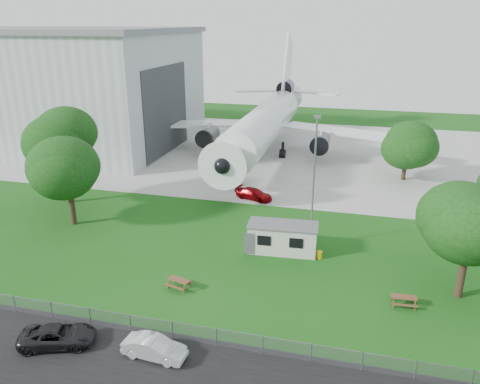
% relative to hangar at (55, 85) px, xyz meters
% --- Properties ---
extents(ground, '(160.00, 160.00, 0.00)m').
position_rel_hangar_xyz_m(ground, '(37.97, -36.00, -9.41)').
color(ground, '#215E1A').
extents(asphalt_strip, '(120.00, 8.00, 0.02)m').
position_rel_hangar_xyz_m(asphalt_strip, '(37.97, -49.00, -9.40)').
color(asphalt_strip, black).
rests_on(asphalt_strip, ground).
extents(concrete_apron, '(120.00, 46.00, 0.03)m').
position_rel_hangar_xyz_m(concrete_apron, '(37.97, 2.00, -9.39)').
color(concrete_apron, '#B7B7B2').
rests_on(concrete_apron, ground).
extents(hangar, '(43.00, 31.00, 18.55)m').
position_rel_hangar_xyz_m(hangar, '(0.00, 0.00, 0.00)').
color(hangar, '#B2B7BC').
rests_on(hangar, ground).
extents(airliner, '(46.36, 47.73, 17.69)m').
position_rel_hangar_xyz_m(airliner, '(35.97, -0.14, -4.14)').
color(airliner, white).
rests_on(airliner, ground).
extents(site_cabin, '(6.84, 3.12, 2.62)m').
position_rel_hangar_xyz_m(site_cabin, '(43.85, -31.45, -8.09)').
color(site_cabin, beige).
rests_on(site_cabin, ground).
extents(picnic_west, '(2.13, 1.92, 0.76)m').
position_rel_hangar_xyz_m(picnic_west, '(37.12, -39.62, -9.41)').
color(picnic_west, brown).
rests_on(picnic_west, ground).
extents(picnic_east, '(1.89, 1.61, 0.76)m').
position_rel_hangar_xyz_m(picnic_east, '(53.84, -37.80, -9.41)').
color(picnic_east, brown).
rests_on(picnic_east, ground).
extents(fence, '(58.00, 0.04, 1.30)m').
position_rel_hangar_xyz_m(fence, '(37.97, -45.50, -9.41)').
color(fence, gray).
rests_on(fence, ground).
extents(lamp_mast, '(0.16, 0.16, 12.00)m').
position_rel_hangar_xyz_m(lamp_mast, '(46.17, -29.80, -3.41)').
color(lamp_mast, slate).
rests_on(lamp_mast, ground).
extents(tree_west_big, '(7.35, 7.35, 11.15)m').
position_rel_hangar_xyz_m(tree_west_big, '(18.25, -25.48, -1.95)').
color(tree_west_big, '#382619').
rests_on(tree_west_big, ground).
extents(tree_west_small, '(7.66, 7.66, 9.62)m').
position_rel_hangar_xyz_m(tree_west_small, '(22.20, -30.80, -3.63)').
color(tree_west_small, '#382619').
rests_on(tree_west_small, ground).
extents(tree_east_front, '(6.32, 6.32, 8.78)m').
position_rel_hangar_xyz_m(tree_east_front, '(57.93, -35.47, -3.81)').
color(tree_east_front, '#382619').
rests_on(tree_east_front, ground).
extents(tree_far_apron, '(6.56, 6.56, 7.91)m').
position_rel_hangar_xyz_m(tree_far_apron, '(55.81, -7.61, -4.78)').
color(tree_far_apron, '#382619').
rests_on(tree_far_apron, ground).
extents(car_centre_sedan, '(4.09, 1.65, 1.32)m').
position_rel_hangar_xyz_m(car_centre_sedan, '(38.58, -47.45, -8.75)').
color(car_centre_sedan, white).
rests_on(car_centre_sedan, ground).
extents(car_west_estate, '(5.18, 3.63, 1.31)m').
position_rel_hangar_xyz_m(car_west_estate, '(32.13, -47.91, -8.75)').
color(car_west_estate, black).
rests_on(car_west_estate, ground).
extents(car_ne_sedan, '(2.03, 4.99, 1.61)m').
position_rel_hangar_xyz_m(car_ne_sedan, '(58.21, -23.48, -8.60)').
color(car_ne_sedan, '#A8A9AF').
rests_on(car_ne_sedan, ground).
extents(car_apron_van, '(4.73, 3.03, 1.28)m').
position_rel_hangar_xyz_m(car_apron_van, '(38.51, -19.43, -8.77)').
color(car_apron_van, maroon).
rests_on(car_apron_van, ground).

